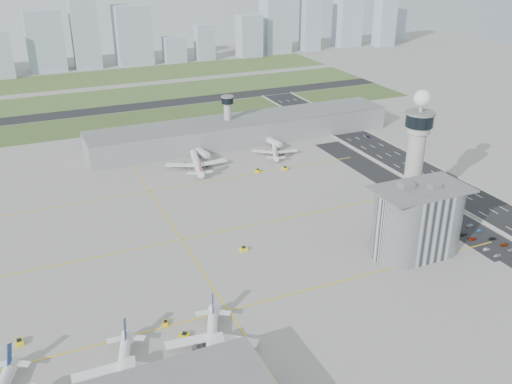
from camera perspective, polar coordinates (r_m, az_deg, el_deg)
name	(u,v)px	position (r m, az deg, el deg)	size (l,w,h in m)	color
ground	(288,252)	(256.13, 3.18, -6.01)	(1000.00, 1000.00, 0.00)	#A09D95
grass_strip_0	(132,121)	(448.14, -12.34, 6.99)	(480.00, 50.00, 0.08)	#3C5428
grass_strip_1	(112,97)	(519.27, -14.16, 9.17)	(480.00, 60.00, 0.08)	#4A6530
grass_strip_2	(97,78)	(596.18, -15.63, 10.91)	(480.00, 70.00, 0.08)	#526731
runway	(121,108)	(483.08, -13.30, 8.15)	(480.00, 22.00, 0.10)	black
highway	(485,207)	(319.87, 21.91, -1.37)	(28.00, 500.00, 0.10)	black
barrier_left	(464,211)	(310.31, 20.09, -1.75)	(0.60, 500.00, 1.20)	#9E9E99
barrier_right	(505,201)	(329.32, 23.66, -0.84)	(0.60, 500.00, 1.20)	#9E9E99
landside_road	(461,224)	(297.09, 19.80, -3.01)	(18.00, 260.00, 0.08)	black
parking_lot	(475,235)	(288.39, 21.09, -4.06)	(20.00, 44.00, 0.10)	black
taxiway_line_h_0	(229,311)	(219.44, -2.75, -11.77)	(260.00, 0.60, 0.01)	yellow
taxiway_line_h_1	(182,240)	(267.77, -7.44, -4.76)	(260.00, 0.60, 0.01)	yellow
taxiway_line_h_2	(150,191)	(320.08, -10.59, 0.07)	(260.00, 0.60, 0.01)	yellow
taxiway_line_v	(182,240)	(267.77, -7.44, -4.76)	(0.60, 260.00, 0.01)	yellow
control_tower	(416,150)	(284.41, 15.70, 4.05)	(14.00, 14.00, 64.50)	#ADAAA5
secondary_tower	(228,115)	(386.65, -2.85, 7.69)	(8.60, 8.60, 31.90)	#ADAAA5
admin_building	(417,221)	(258.98, 15.84, -2.77)	(42.00, 24.00, 33.50)	#B2B2B7
terminal_pier	(243,130)	(391.65, -1.34, 6.26)	(210.00, 32.00, 15.80)	gray
airplane_near_b	(122,367)	(192.07, -13.30, -16.62)	(38.03, 32.33, 10.65)	white
airplane_near_c	(211,337)	(199.02, -4.49, -14.24)	(38.13, 32.41, 10.68)	white
airplane_far_a	(196,158)	(347.61, -6.01, 3.45)	(44.25, 37.61, 12.39)	white
airplane_far_b	(275,147)	(367.80, 1.90, 4.53)	(34.54, 29.36, 9.67)	white
jet_bridge_near_2	(226,366)	(191.41, -3.03, -17.01)	(14.00, 3.00, 5.70)	silver
jet_bridge_far_0	(198,152)	(366.76, -5.86, 4.03)	(14.00, 3.00, 5.70)	silver
jet_bridge_far_1	(268,141)	(383.97, 1.25, 5.09)	(14.00, 3.00, 5.70)	silver
tug_0	(19,342)	(219.12, -22.59, -13.66)	(2.44, 3.55, 2.06)	yellow
tug_1	(166,323)	(214.62, -9.04, -12.77)	(1.90, 2.76, 1.61)	#F7BA07
tug_2	(184,335)	(207.74, -7.17, -14.01)	(2.33, 3.39, 1.97)	yellow
tug_3	(244,249)	(256.46, -1.24, -5.68)	(2.33, 3.39, 1.97)	yellow
tug_4	(258,170)	(340.57, 0.19, 2.18)	(2.20, 3.20, 1.86)	#E3B800
tug_5	(285,168)	(343.97, 2.92, 2.40)	(2.46, 3.57, 2.08)	yellow
car_lot_0	(497,255)	(273.34, 22.98, -5.86)	(1.55, 3.86, 1.31)	#B2ADC0
car_lot_1	(487,249)	(276.95, 22.06, -5.32)	(1.19, 3.40, 1.12)	#9E9E9E
car_lot_2	(473,239)	(283.77, 20.85, -4.38)	(1.88, 4.09, 1.14)	maroon
car_lot_3	(464,234)	(286.54, 20.05, -3.96)	(1.69, 4.15, 1.20)	#2B2A2D
car_lot_4	(448,226)	(291.92, 18.63, -3.21)	(1.33, 3.31, 1.13)	#0E1F4E
car_lot_5	(440,220)	(296.61, 17.93, -2.65)	(1.34, 3.85, 1.27)	silver
car_lot_6	(512,250)	(280.86, 24.21, -5.28)	(1.92, 4.17, 1.16)	#9A9A9A
car_lot_7	(505,244)	(284.06, 23.62, -4.83)	(1.72, 4.23, 1.23)	maroon
car_lot_8	(493,238)	(287.28, 22.58, -4.30)	(1.55, 3.86, 1.31)	black
car_lot_9	(480,231)	(292.34, 21.49, -3.63)	(1.15, 3.29, 1.08)	navy
car_lot_10	(470,225)	(295.74, 20.59, -3.15)	(1.88, 4.09, 1.14)	silver
car_lot_11	(458,217)	(302.11, 19.53, -2.39)	(1.61, 3.95, 1.15)	#939AAC
car_hw_1	(432,177)	(346.67, 17.21, 1.40)	(1.29, 3.70, 1.22)	black
car_hw_2	(368,137)	(407.88, 11.15, 5.45)	(1.81, 3.93, 1.09)	#1F194B
car_hw_4	(307,117)	(448.01, 5.14, 7.53)	(1.50, 3.73, 1.27)	gray
skyline_bldg_6	(1,55)	(623.29, -24.11, 12.41)	(20.04, 16.03, 45.20)	#9EADC1
skyline_bldg_7	(45,41)	(642.15, -20.37, 14.02)	(35.76, 28.61, 61.22)	#9EADC1
skyline_bldg_8	(84,28)	(639.22, -16.80, 15.45)	(26.33, 21.06, 83.39)	#9EADC1
skyline_bldg_9	(133,35)	(649.78, -12.23, 15.09)	(36.96, 29.57, 62.11)	#9EADC1
skyline_bldg_10	(175,50)	(654.47, -8.15, 13.91)	(23.01, 18.41, 27.75)	#9EADC1
skyline_bldg_11	(204,42)	(663.45, -5.18, 14.68)	(20.22, 16.18, 38.97)	#9EADC1
skyline_bldg_12	(249,36)	(679.97, -0.68, 15.35)	(26.14, 20.92, 46.89)	#9EADC1
skyline_bldg_13	(276,17)	(704.40, 1.97, 17.06)	(32.26, 25.81, 81.20)	#9EADC1
skyline_bldg_14	(310,21)	(719.00, 5.47, 16.61)	(21.59, 17.28, 68.75)	#9EADC1
skyline_bldg_15	(347,20)	(756.73, 9.13, 16.61)	(30.25, 24.20, 63.40)	#9EADC1
skyline_bldg_16	(385,17)	(764.12, 12.79, 16.71)	(23.04, 18.43, 71.56)	#9EADC1
skyline_bldg_17	(395,25)	(809.46, 13.70, 15.93)	(22.64, 18.11, 41.06)	#9EADC1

